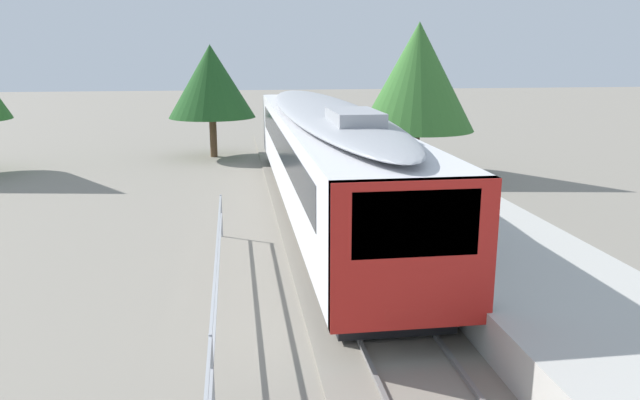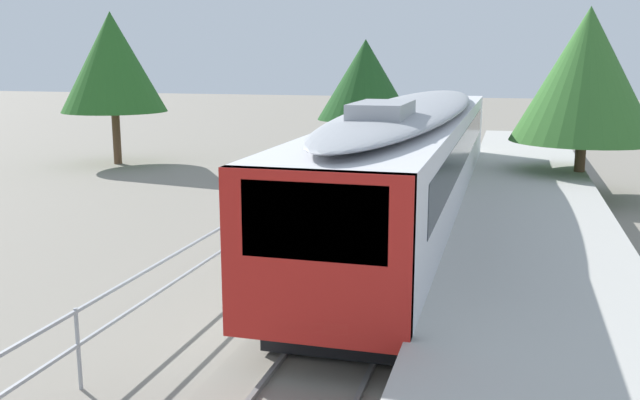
# 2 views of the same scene
# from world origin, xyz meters

# --- Properties ---
(ground_plane) EXTENTS (160.00, 160.00, 0.00)m
(ground_plane) POSITION_xyz_m (-3.00, 22.00, 0.00)
(ground_plane) COLOR gray
(track_rails) EXTENTS (3.20, 60.00, 0.14)m
(track_rails) POSITION_xyz_m (0.00, 22.00, 0.03)
(track_rails) COLOR gray
(track_rails) RESTS_ON ground
(commuter_train) EXTENTS (2.82, 20.80, 3.74)m
(commuter_train) POSITION_xyz_m (0.00, 32.17, 2.15)
(commuter_train) COLOR silver
(commuter_train) RESTS_ON track_rails
(station_platform) EXTENTS (3.90, 60.00, 0.90)m
(station_platform) POSITION_xyz_m (3.25, 22.00, 0.45)
(station_platform) COLOR #B7B5AD
(station_platform) RESTS_ON ground
(tree_behind_carpark) EXTENTS (4.91, 4.91, 6.49)m
(tree_behind_carpark) POSITION_xyz_m (4.97, 38.30, 4.21)
(tree_behind_carpark) COLOR brown
(tree_behind_carpark) RESTS_ON ground
(tree_behind_station_far) EXTENTS (4.70, 4.70, 6.82)m
(tree_behind_station_far) POSITION_xyz_m (-14.81, 41.02, 4.60)
(tree_behind_station_far) COLOR brown
(tree_behind_station_far) RESTS_ON ground
(tree_distant_left) EXTENTS (4.35, 4.35, 5.62)m
(tree_distant_left) POSITION_xyz_m (-3.91, 44.27, 3.81)
(tree_distant_left) COLOR brown
(tree_distant_left) RESTS_ON ground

